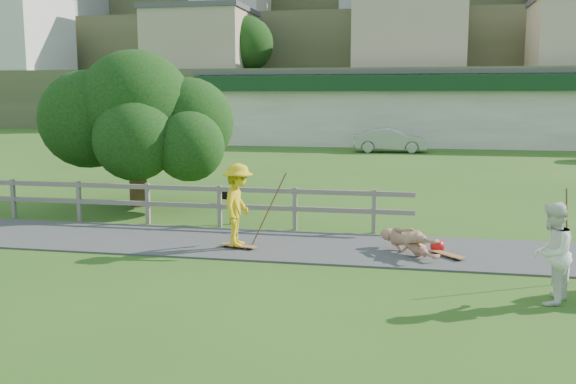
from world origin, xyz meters
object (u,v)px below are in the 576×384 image
at_px(spectator_a, 552,253).
at_px(car_silver, 390,140).
at_px(skater_fallen, 409,241).
at_px(bbq, 231,208).
at_px(tree, 137,147).
at_px(skater_rider, 238,209).

height_order(spectator_a, car_silver, spectator_a).
bearing_deg(spectator_a, car_silver, -146.83).
xyz_separation_m(spectator_a, car_silver, (-3.80, 28.44, -0.11)).
bearing_deg(skater_fallen, bbq, 113.54).
height_order(spectator_a, tree, tree).
height_order(tree, bbq, tree).
bearing_deg(bbq, tree, 172.43).
bearing_deg(bbq, spectator_a, -13.51).
xyz_separation_m(skater_fallen, spectator_a, (2.32, -2.76, 0.53)).
height_order(skater_fallen, spectator_a, spectator_a).
bearing_deg(tree, skater_fallen, -29.61).
xyz_separation_m(car_silver, tree, (-6.87, -20.94, 1.12)).
relative_size(spectator_a, tree, 0.30).
xyz_separation_m(skater_rider, spectator_a, (6.06, -2.56, -0.07)).
distance_m(spectator_a, tree, 13.08).
height_order(skater_fallen, car_silver, car_silver).
bearing_deg(skater_fallen, skater_rider, 145.00).
height_order(skater_fallen, tree, tree).
distance_m(spectator_a, car_silver, 28.69).
relative_size(skater_rider, tree, 0.32).
bearing_deg(tree, spectator_a, -35.12).
distance_m(skater_fallen, bbq, 5.36).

